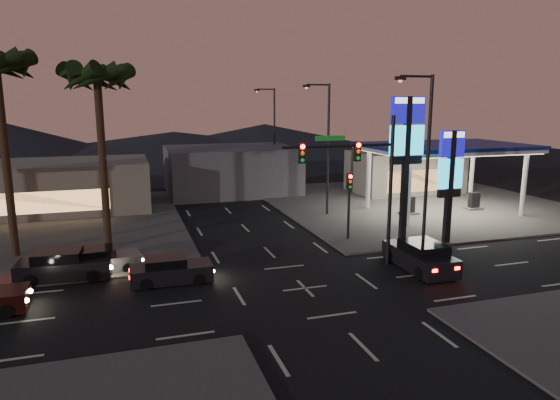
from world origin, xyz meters
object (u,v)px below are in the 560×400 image
object	(u,v)px
gas_station	(446,149)
pylon_sign_tall	(407,140)
car_lane_b_front	(100,261)
car_lane_b_mid	(64,266)
suv_station	(420,256)
car_lane_a_front	(170,270)
pylon_sign_short	(450,169)
traffic_signal_mast	(361,170)

from	to	relation	value
gas_station	pylon_sign_tall	world-z (taller)	pylon_sign_tall
car_lane_b_front	car_lane_b_mid	xyz separation A→B (m)	(-1.68, -0.52, 0.08)
pylon_sign_tall	car_lane_b_front	xyz separation A→B (m)	(-17.82, -0.16, -5.79)
suv_station	car_lane_a_front	bearing A→B (deg)	171.04
car_lane_b_mid	pylon_sign_tall	bearing A→B (deg)	1.98
car_lane_a_front	suv_station	bearing A→B (deg)	-8.96
gas_station	suv_station	size ratio (longest dim) A/B	2.62
pylon_sign_short	traffic_signal_mast	distance (m)	7.69
pylon_sign_tall	car_lane_b_front	bearing A→B (deg)	-179.50
traffic_signal_mast	car_lane_b_mid	xyz separation A→B (m)	(-14.75, 2.84, -4.54)
gas_station	suv_station	bearing A→B (deg)	-129.51
pylon_sign_tall	car_lane_b_mid	distance (m)	20.32
gas_station	pylon_sign_short	world-z (taller)	pylon_sign_short
car_lane_a_front	pylon_sign_tall	bearing A→B (deg)	10.75
traffic_signal_mast	car_lane_a_front	bearing A→B (deg)	175.55
car_lane_a_front	suv_station	distance (m)	12.88
pylon_sign_tall	car_lane_b_mid	world-z (taller)	pylon_sign_tall
gas_station	car_lane_b_front	world-z (taller)	gas_station
suv_station	pylon_sign_short	bearing A→B (deg)	41.26
pylon_sign_short	car_lane_a_front	size ratio (longest dim) A/B	1.73
traffic_signal_mast	car_lane_b_front	world-z (taller)	traffic_signal_mast
traffic_signal_mast	car_lane_a_front	world-z (taller)	traffic_signal_mast
pylon_sign_short	suv_station	world-z (taller)	pylon_sign_short
pylon_sign_short	suv_station	xyz separation A→B (m)	(-4.28, -3.76, -3.94)
car_lane_a_front	suv_station	size ratio (longest dim) A/B	0.87
pylon_sign_short	traffic_signal_mast	size ratio (longest dim) A/B	0.88
car_lane_a_front	suv_station	world-z (taller)	suv_station
gas_station	car_lane_a_front	world-z (taller)	gas_station
gas_station	pylon_sign_short	size ratio (longest dim) A/B	1.74
car_lane_b_mid	suv_station	distance (m)	18.18
gas_station	traffic_signal_mast	world-z (taller)	traffic_signal_mast
car_lane_b_front	car_lane_b_mid	bearing A→B (deg)	-162.83
car_lane_a_front	car_lane_b_mid	xyz separation A→B (m)	(-4.99, 2.08, 0.08)
gas_station	pylon_sign_short	distance (m)	9.02
pylon_sign_short	pylon_sign_tall	bearing A→B (deg)	158.20
car_lane_b_mid	car_lane_a_front	bearing A→B (deg)	-22.59
car_lane_a_front	car_lane_b_front	bearing A→B (deg)	141.96
gas_station	traffic_signal_mast	size ratio (longest dim) A/B	1.53
traffic_signal_mast	car_lane_a_front	distance (m)	10.82
car_lane_b_front	car_lane_b_mid	size ratio (longest dim) A/B	0.88
gas_station	car_lane_b_front	distance (m)	26.56
car_lane_b_front	gas_station	bearing A→B (deg)	14.73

